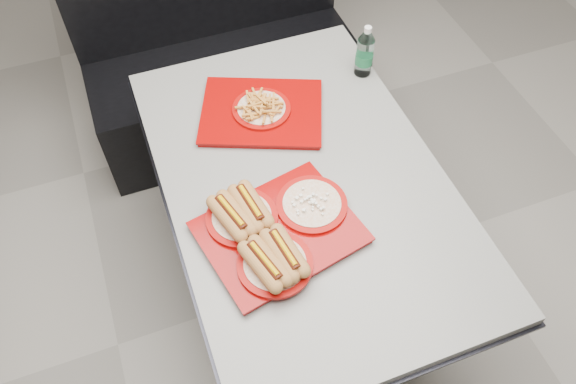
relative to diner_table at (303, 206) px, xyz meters
name	(u,v)px	position (x,y,z in m)	size (l,w,h in m)	color
ground	(300,283)	(0.00, 0.00, -0.58)	(6.00, 6.00, 0.00)	gray
diner_table	(303,206)	(0.00, 0.00, 0.00)	(0.92, 1.42, 0.75)	black
booth_bench	(221,57)	(0.00, 1.09, -0.18)	(1.30, 0.57, 1.35)	black
tray_near	(273,230)	(-0.17, -0.18, 0.20)	(0.52, 0.45, 0.10)	#8A0403
tray_far	(262,110)	(-0.04, 0.32, 0.19)	(0.53, 0.48, 0.09)	#8A0403
water_bottle	(365,54)	(0.40, 0.40, 0.26)	(0.07, 0.07, 0.21)	silver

